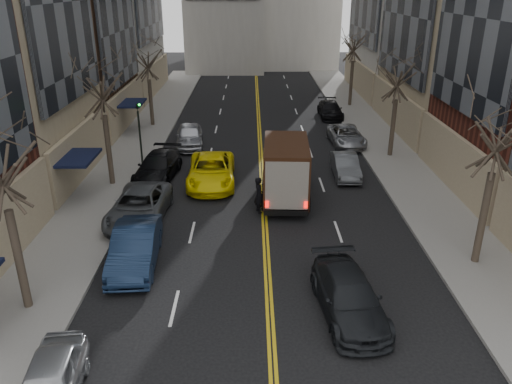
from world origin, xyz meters
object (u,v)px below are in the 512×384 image
(observer_sedan, at_px, (349,297))
(ups_truck, at_px, (286,170))
(pedestrian, at_px, (259,195))
(taxi, at_px, (211,171))

(observer_sedan, bearing_deg, ups_truck, 92.74)
(ups_truck, xyz_separation_m, pedestrian, (-1.47, -1.75, -0.72))
(ups_truck, bearing_deg, taxi, 154.62)
(ups_truck, relative_size, taxi, 1.07)
(observer_sedan, bearing_deg, taxi, 108.65)
(observer_sedan, xyz_separation_m, taxi, (-5.80, 12.63, 0.08))
(observer_sedan, relative_size, pedestrian, 2.69)
(observer_sedan, xyz_separation_m, pedestrian, (-3.07, 8.64, 0.24))
(ups_truck, relative_size, observer_sedan, 1.20)
(ups_truck, bearing_deg, observer_sedan, -78.54)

